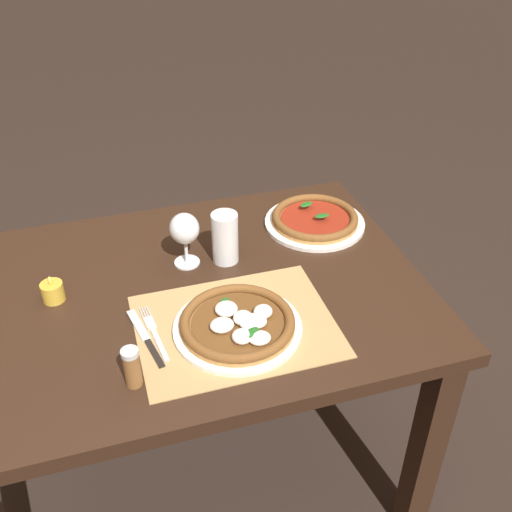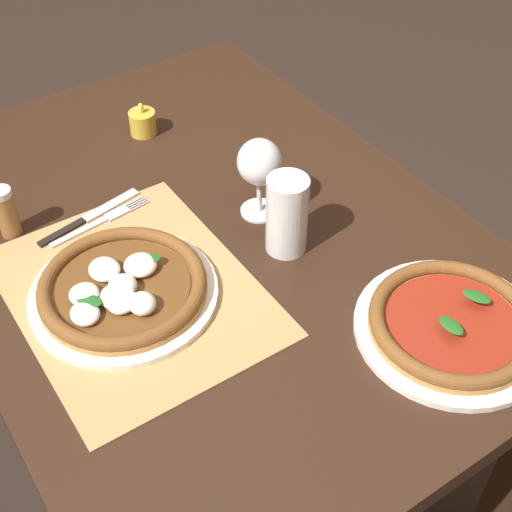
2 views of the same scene
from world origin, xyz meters
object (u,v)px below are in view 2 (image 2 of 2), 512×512
object	(u,v)px
pint_glass	(287,216)
knife	(90,217)
pizza_near	(122,288)
wine_glass	(260,165)
pizza_far	(452,324)
pepper_shaker	(6,212)
fork	(101,221)
votive_candle	(143,123)

from	to	relation	value
pint_glass	knife	xyz separation A→B (m)	(-0.26, -0.25, -0.06)
pizza_near	wine_glass	world-z (taller)	wine_glass
pizza_far	pepper_shaker	world-z (taller)	pepper_shaker
fork	votive_candle	world-z (taller)	votive_candle
pizza_far	knife	world-z (taller)	pizza_far
pizza_far	pint_glass	distance (m)	0.32
pizza_far	knife	bearing A→B (deg)	-147.95
knife	pepper_shaker	bearing A→B (deg)	-107.89
pizza_far	wine_glass	xyz separation A→B (m)	(-0.41, -0.08, 0.09)
fork	wine_glass	bearing A→B (deg)	62.99
pizza_near	votive_candle	world-z (taller)	votive_candle
pizza_far	pint_glass	size ratio (longest dim) A/B	2.07
pizza_near	pizza_far	world-z (taller)	pizza_near
pizza_near	pizza_far	xyz separation A→B (m)	(0.35, 0.39, -0.01)
wine_glass	fork	distance (m)	0.31
wine_glass	votive_candle	world-z (taller)	wine_glass
pint_glass	votive_candle	distance (m)	0.46
pint_glass	pepper_shaker	bearing A→B (deg)	-128.07
pizza_near	pint_glass	world-z (taller)	pint_glass
wine_glass	pepper_shaker	world-z (taller)	wine_glass
pizza_near	pepper_shaker	xyz separation A→B (m)	(-0.26, -0.09, 0.03)
pizza_near	pizza_far	distance (m)	0.52
votive_candle	wine_glass	bearing A→B (deg)	9.17
fork	knife	bearing A→B (deg)	-153.74
fork	pepper_shaker	size ratio (longest dim) A/B	2.07
knife	votive_candle	xyz separation A→B (m)	(-0.20, 0.21, 0.02)
fork	pizza_near	bearing A→B (deg)	-14.18
pizza_near	fork	world-z (taller)	pizza_near
pizza_far	wine_glass	bearing A→B (deg)	-168.56
pizza_near	knife	world-z (taller)	pizza_near
pizza_near	fork	bearing A→B (deg)	165.82
votive_candle	pepper_shaker	bearing A→B (deg)	-65.60
pizza_far	fork	world-z (taller)	pizza_far
pint_glass	knife	bearing A→B (deg)	-135.64
knife	pepper_shaker	world-z (taller)	pepper_shaker
fork	votive_candle	size ratio (longest dim) A/B	2.78
pizza_far	pizza_near	bearing A→B (deg)	-131.72
pint_glass	pizza_near	bearing A→B (deg)	-98.75
pepper_shaker	fork	bearing A→B (deg)	65.55
wine_glass	pepper_shaker	size ratio (longest dim) A/B	1.60
fork	pepper_shaker	xyz separation A→B (m)	(-0.06, -0.14, 0.04)
wine_glass	votive_candle	distance (m)	0.37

